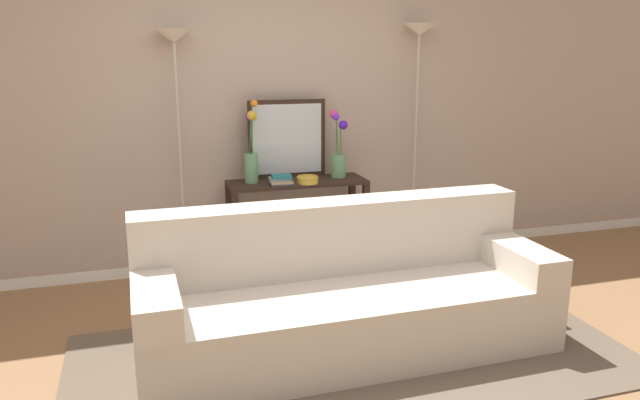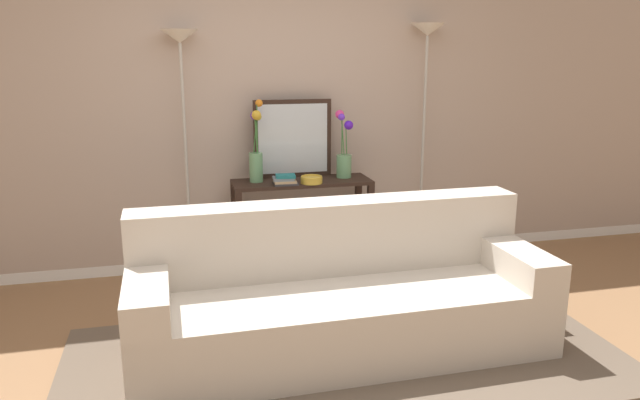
# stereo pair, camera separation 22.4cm
# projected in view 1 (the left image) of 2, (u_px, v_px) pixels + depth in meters

# --- Properties ---
(ground_plane) EXTENTS (16.00, 16.00, 0.02)m
(ground_plane) POSITION_uv_depth(u_px,v_px,m) (331.00, 375.00, 3.46)
(ground_plane) COLOR #936B47
(back_wall) EXTENTS (12.00, 0.15, 2.86)m
(back_wall) POSITION_uv_depth(u_px,v_px,m) (258.00, 97.00, 4.95)
(back_wall) COLOR white
(back_wall) RESTS_ON ground
(area_rug) EXTENTS (3.32, 1.58, 0.01)m
(area_rug) POSITION_uv_depth(u_px,v_px,m) (354.00, 357.00, 3.63)
(area_rug) COLOR brown
(area_rug) RESTS_ON ground
(couch) EXTENTS (2.50, 0.89, 0.88)m
(couch) POSITION_uv_depth(u_px,v_px,m) (345.00, 299.00, 3.70)
(couch) COLOR beige
(couch) RESTS_ON ground
(console_table) EXTENTS (1.11, 0.38, 0.78)m
(console_table) POSITION_uv_depth(u_px,v_px,m) (297.00, 210.00, 4.91)
(console_table) COLOR black
(console_table) RESTS_ON ground
(floor_lamp_left) EXTENTS (0.28, 0.28, 1.95)m
(floor_lamp_left) POSITION_uv_depth(u_px,v_px,m) (176.00, 87.00, 4.54)
(floor_lamp_left) COLOR #B7B2A8
(floor_lamp_left) RESTS_ON ground
(floor_lamp_right) EXTENTS (0.28, 0.28, 2.01)m
(floor_lamp_right) POSITION_uv_depth(u_px,v_px,m) (418.00, 77.00, 5.09)
(floor_lamp_right) COLOR #B7B2A8
(floor_lamp_right) RESTS_ON ground
(wall_mirror) EXTENTS (0.64, 0.02, 0.63)m
(wall_mirror) POSITION_uv_depth(u_px,v_px,m) (287.00, 139.00, 4.91)
(wall_mirror) COLOR black
(wall_mirror) RESTS_ON console_table
(vase_tall_flowers) EXTENTS (0.12, 0.14, 0.65)m
(vase_tall_flowers) POSITION_uv_depth(u_px,v_px,m) (251.00, 152.00, 4.72)
(vase_tall_flowers) COLOR #669E6B
(vase_tall_flowers) RESTS_ON console_table
(vase_short_flowers) EXTENTS (0.14, 0.12, 0.55)m
(vase_short_flowers) POSITION_uv_depth(u_px,v_px,m) (338.00, 154.00, 4.94)
(vase_short_flowers) COLOR #669E6B
(vase_short_flowers) RESTS_ON console_table
(fruit_bowl) EXTENTS (0.17, 0.17, 0.06)m
(fruit_bowl) POSITION_uv_depth(u_px,v_px,m) (307.00, 180.00, 4.75)
(fruit_bowl) COLOR gold
(fruit_bowl) RESTS_ON console_table
(book_stack) EXTENTS (0.20, 0.16, 0.08)m
(book_stack) POSITION_uv_depth(u_px,v_px,m) (281.00, 180.00, 4.69)
(book_stack) COLOR #2D2D33
(book_stack) RESTS_ON console_table
(book_row_under_console) EXTENTS (0.39, 0.17, 0.13)m
(book_row_under_console) POSITION_uv_depth(u_px,v_px,m) (267.00, 269.00, 4.95)
(book_row_under_console) COLOR tan
(book_row_under_console) RESTS_ON ground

